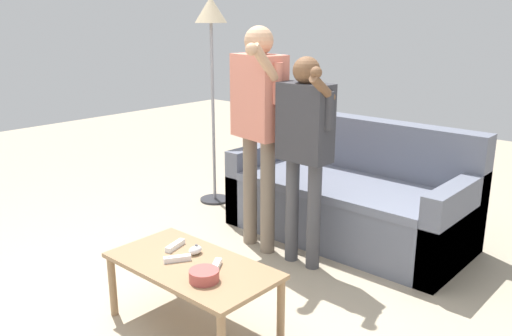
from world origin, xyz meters
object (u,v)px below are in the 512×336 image
(couch, at_px, (351,198))
(game_remote_wand_near, at_px, (177,259))
(coffee_table, at_px, (192,272))
(snack_bowl, at_px, (204,275))
(player_left, at_px, (259,113))
(game_remote_wand_far, at_px, (216,266))
(player_center, at_px, (305,138))
(game_remote_wand_spare, at_px, (175,246))
(floor_lamp, at_px, (211,32))
(game_remote_nunchuk, at_px, (195,250))

(couch, height_order, game_remote_wand_near, couch)
(coffee_table, height_order, snack_bowl, snack_bowl)
(player_left, xyz_separation_m, game_remote_wand_far, (0.60, -1.02, -0.62))
(player_center, distance_m, game_remote_wand_near, 1.20)
(snack_bowl, xyz_separation_m, game_remote_wand_spare, (-0.42, 0.16, -0.01))
(game_remote_wand_far, bearing_deg, snack_bowl, -68.76)
(floor_lamp, height_order, game_remote_wand_near, floor_lamp)
(snack_bowl, bearing_deg, game_remote_wand_far, 111.24)
(game_remote_wand_far, bearing_deg, player_center, 100.07)
(snack_bowl, bearing_deg, coffee_table, 155.30)
(couch, bearing_deg, game_remote_wand_near, -90.75)
(coffee_table, relative_size, game_remote_wand_far, 6.54)
(floor_lamp, bearing_deg, game_remote_nunchuk, -46.95)
(game_remote_wand_near, distance_m, game_remote_wand_far, 0.24)
(couch, relative_size, game_remote_nunchuk, 20.87)
(game_remote_nunchuk, relative_size, game_remote_wand_far, 0.60)
(couch, height_order, player_center, player_center)
(snack_bowl, bearing_deg, game_remote_wand_near, 168.57)
(couch, height_order, game_remote_wand_far, couch)
(player_left, relative_size, game_remote_wand_far, 11.08)
(game_remote_wand_spare, bearing_deg, snack_bowl, -20.98)
(floor_lamp, distance_m, game_remote_wand_spare, 2.26)
(game_remote_wand_near, height_order, game_remote_wand_far, same)
(game_remote_nunchuk, bearing_deg, snack_bowl, -33.73)
(couch, distance_m, player_left, 1.05)
(game_remote_wand_spare, bearing_deg, game_remote_nunchuk, 7.52)
(floor_lamp, bearing_deg, game_remote_wand_near, -49.37)
(player_left, height_order, game_remote_wand_near, player_left)
(floor_lamp, height_order, player_center, floor_lamp)
(player_left, bearing_deg, snack_bowl, -60.61)
(player_left, xyz_separation_m, game_remote_wand_near, (0.37, -1.09, -0.62))
(coffee_table, bearing_deg, game_remote_nunchuk, 129.33)
(snack_bowl, distance_m, game_remote_wand_spare, 0.45)
(floor_lamp, bearing_deg, couch, 5.79)
(couch, distance_m, floor_lamp, 1.89)
(game_remote_wand_spare, bearing_deg, player_left, 102.98)
(player_left, distance_m, game_remote_wand_spare, 1.19)
(game_remote_wand_far, bearing_deg, player_left, 120.36)
(couch, relative_size, floor_lamp, 0.99)
(coffee_table, height_order, game_remote_wand_spare, game_remote_wand_spare)
(game_remote_wand_far, distance_m, game_remote_wand_spare, 0.37)
(game_remote_wand_far, xyz_separation_m, game_remote_wand_spare, (-0.37, 0.03, -0.00))
(coffee_table, distance_m, player_left, 1.34)
(game_remote_wand_near, bearing_deg, player_center, 87.56)
(player_center, bearing_deg, couch, 92.00)
(coffee_table, height_order, game_remote_wand_near, game_remote_wand_near)
(game_remote_nunchuk, distance_m, player_center, 1.08)
(snack_bowl, xyz_separation_m, game_remote_wand_near, (-0.28, 0.06, -0.01))
(game_remote_wand_near, bearing_deg, game_remote_wand_far, 18.52)
(couch, bearing_deg, floor_lamp, -174.21)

